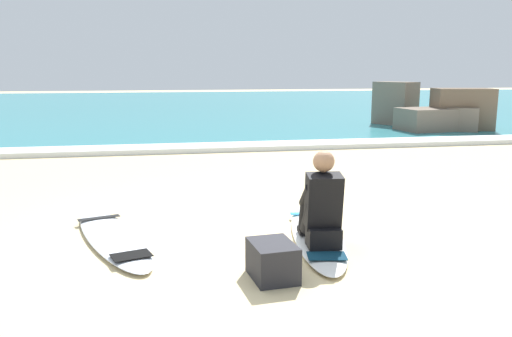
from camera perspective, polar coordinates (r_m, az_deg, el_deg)
ground_plane at (r=5.67m, az=-2.29°, el=-7.78°), size 80.00×80.00×0.00m
sea at (r=25.50m, az=-8.92°, el=6.67°), size 80.00×28.00×0.10m
breaking_foam at (r=11.88m, az=-6.79°, el=2.22°), size 80.00×0.90×0.11m
surfboard_main at (r=5.80m, az=6.56°, el=-7.03°), size 0.94×2.49×0.08m
surfer_seated at (r=5.30m, az=7.08°, el=-4.26°), size 0.41×0.73×0.95m
surfboard_spare_near at (r=5.88m, az=-15.21°, el=-7.10°), size 1.21×2.43×0.08m
rock_outcrop_distant at (r=16.14m, az=18.87°, el=5.70°), size 2.72×3.17×1.40m
beach_bag at (r=4.65m, az=1.79°, el=-9.89°), size 0.41×0.51×0.32m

